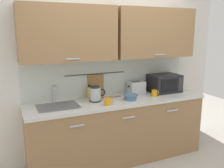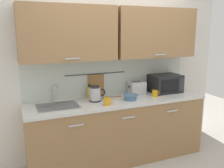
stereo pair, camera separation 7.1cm
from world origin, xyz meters
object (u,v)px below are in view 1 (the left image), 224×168
microwave (164,83)px  toaster (136,88)px  electric_kettle (95,94)px  dish_soap_bottle (89,92)px  mug_near_sink (108,102)px  mug_by_kettle (155,93)px  wooden_spoon (114,96)px  mixing_bowl (130,97)px

microwave → toaster: (-0.46, 0.06, -0.04)m
electric_kettle → dish_soap_bottle: (-0.03, 0.18, -0.01)m
mug_near_sink → toaster: toaster is taller
mug_by_kettle → wooden_spoon: 0.59m
mug_near_sink → toaster: 0.72m
mug_by_kettle → electric_kettle: bearing=172.5°
microwave → mixing_bowl: microwave is taller
toaster → dish_soap_bottle: bearing=175.8°
dish_soap_bottle → microwave: bearing=-5.5°
electric_kettle → mixing_bowl: 0.48m
mug_near_sink → mug_by_kettle: size_ratio=1.00×
mixing_bowl → mug_by_kettle: size_ratio=1.78×
dish_soap_bottle → electric_kettle: bearing=-81.9°
mug_by_kettle → wooden_spoon: bearing=158.5°
mug_near_sink → toaster: size_ratio=0.47×
dish_soap_bottle → mixing_bowl: size_ratio=0.92×
mixing_bowl → mug_near_sink: bearing=-165.3°
dish_soap_bottle → toaster: (0.72, -0.05, 0.01)m
electric_kettle → mug_near_sink: electric_kettle is taller
electric_kettle → mixing_bowl: size_ratio=1.06×
electric_kettle → mug_by_kettle: (0.87, -0.11, -0.05)m
wooden_spoon → microwave: bearing=-2.6°
electric_kettle → mixing_bowl: (0.46, -0.13, -0.06)m
wooden_spoon → toaster: bearing=3.5°
toaster → microwave: bearing=-7.5°
mixing_bowl → wooden_spoon: 0.27m
mug_by_kettle → wooden_spoon: (-0.55, 0.22, -0.04)m
toaster → mug_by_kettle: 0.30m
dish_soap_bottle → toaster: bearing=-4.2°
dish_soap_bottle → wooden_spoon: 0.36m
electric_kettle → wooden_spoon: electric_kettle is taller
dish_soap_bottle → toaster: size_ratio=0.77×
microwave → dish_soap_bottle: microwave is taller
electric_kettle → dish_soap_bottle: electric_kettle is taller
electric_kettle → mug_near_sink: (0.08, -0.23, -0.05)m
mixing_bowl → mug_by_kettle: mug_by_kettle is taller
mug_near_sink → wooden_spoon: mug_near_sink is taller
microwave → mug_near_sink: bearing=-164.8°
mug_by_kettle → wooden_spoon: size_ratio=0.44×
mixing_bowl → toaster: toaster is taller
toaster → mixing_bowl: bearing=-133.0°
mug_near_sink → toaster: (0.62, 0.35, 0.05)m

